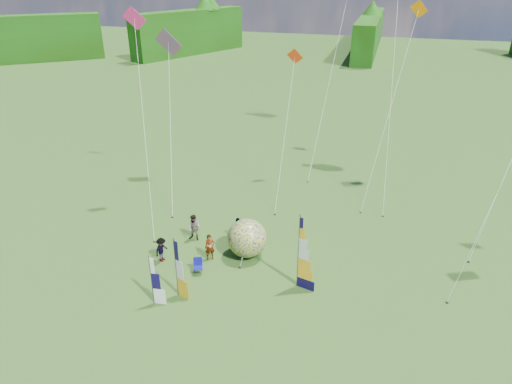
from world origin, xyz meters
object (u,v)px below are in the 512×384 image
(feather_banner_main, at_px, (298,253))
(spectator_c, at_px, (162,250))
(spectator_b, at_px, (194,228))
(kite_whale, at_px, (394,61))
(spectator_d, at_px, (238,229))
(camp_chair, at_px, (198,266))
(bol_inflatable, at_px, (247,238))
(side_banner_left, at_px, (176,268))
(spectator_a, at_px, (210,247))
(side_banner_far, at_px, (152,281))

(feather_banner_main, xyz_separation_m, spectator_c, (-8.58, 0.12, -1.46))
(spectator_b, height_order, spectator_c, spectator_b)
(kite_whale, bearing_deg, spectator_d, -148.85)
(feather_banner_main, xyz_separation_m, camp_chair, (-5.91, -0.49, -1.77))
(feather_banner_main, height_order, bol_inflatable, feather_banner_main)
(feather_banner_main, bearing_deg, spectator_c, -166.35)
(feather_banner_main, height_order, spectator_d, feather_banner_main)
(feather_banner_main, xyz_separation_m, side_banner_left, (-6.22, -2.63, -0.48))
(side_banner_left, relative_size, spectator_c, 2.21)
(spectator_b, xyz_separation_m, camp_chair, (1.68, -3.43, -0.43))
(spectator_a, bearing_deg, spectator_b, 105.46)
(side_banner_far, xyz_separation_m, spectator_c, (-1.38, 3.77, -0.69))
(spectator_d, bearing_deg, camp_chair, 119.45)
(feather_banner_main, bearing_deg, kite_whale, 90.88)
(spectator_b, bearing_deg, side_banner_left, -73.01)
(feather_banner_main, bearing_deg, side_banner_left, -142.59)
(bol_inflatable, xyz_separation_m, kite_whale, (7.55, 13.82, 8.81))
(feather_banner_main, relative_size, side_banner_far, 1.52)
(feather_banner_main, height_order, spectator_c, feather_banner_main)
(bol_inflatable, bearing_deg, spectator_d, 126.10)
(spectator_a, height_order, spectator_b, spectator_b)
(spectator_a, relative_size, spectator_d, 1.03)
(side_banner_far, xyz_separation_m, kite_whale, (11.07, 19.68, 8.56))
(side_banner_far, relative_size, kite_whale, 0.15)
(camp_chair, bearing_deg, side_banner_far, -133.68)
(spectator_d, bearing_deg, spectator_c, 87.97)
(side_banner_left, relative_size, kite_whale, 0.18)
(side_banner_far, relative_size, bol_inflatable, 1.21)
(kite_whale, bearing_deg, side_banner_left, -142.17)
(feather_banner_main, distance_m, spectator_a, 6.05)
(side_banner_left, bearing_deg, bol_inflatable, 81.35)
(side_banner_left, distance_m, spectator_a, 3.92)
(camp_chair, bearing_deg, spectator_b, 94.43)
(feather_banner_main, height_order, kite_whale, kite_whale)
(spectator_a, bearing_deg, spectator_d, 39.13)
(spectator_a, xyz_separation_m, spectator_c, (-2.80, -1.02, -0.05))
(camp_chair, height_order, kite_whale, kite_whale)
(bol_inflatable, relative_size, spectator_a, 1.43)
(side_banner_left, relative_size, spectator_d, 2.13)
(spectator_c, bearing_deg, side_banner_far, -147.92)
(spectator_b, relative_size, spectator_d, 1.11)
(feather_banner_main, relative_size, spectator_a, 2.62)
(side_banner_left, height_order, kite_whale, kite_whale)
(spectator_a, bearing_deg, camp_chair, -124.56)
(feather_banner_main, bearing_deg, bol_inflatable, 163.47)
(side_banner_far, relative_size, spectator_b, 1.61)
(spectator_d, height_order, camp_chair, spectator_d)
(bol_inflatable, height_order, spectator_d, bol_inflatable)
(side_banner_left, bearing_deg, spectator_c, 149.54)
(spectator_b, height_order, spectator_d, spectator_b)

